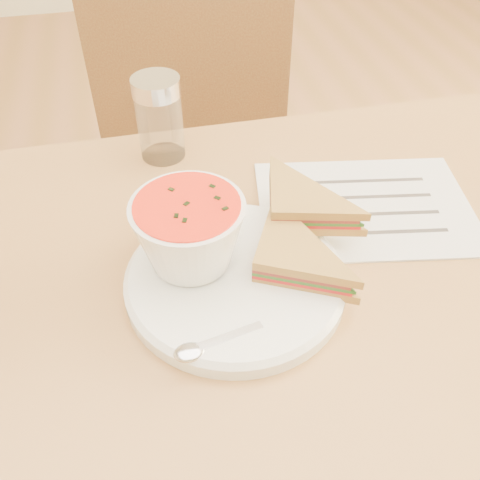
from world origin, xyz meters
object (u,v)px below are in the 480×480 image
object	(u,v)px
soup_bowl	(190,236)
plate	(235,280)
chair_far	(180,218)
condiment_shaker	(160,118)
dining_table	(271,438)

from	to	relation	value
soup_bowl	plate	bearing A→B (deg)	-34.32
chair_far	condiment_shaker	distance (m)	0.39
plate	soup_bowl	distance (m)	0.07
soup_bowl	condiment_shaker	world-z (taller)	condiment_shaker
condiment_shaker	soup_bowl	bearing A→B (deg)	-89.07
plate	chair_far	bearing A→B (deg)	92.71
dining_table	soup_bowl	distance (m)	0.45
chair_far	plate	size ratio (longest dim) A/B	3.79
dining_table	plate	distance (m)	0.39
dining_table	chair_far	size ratio (longest dim) A/B	1.07
plate	condiment_shaker	distance (m)	0.29
dining_table	soup_bowl	world-z (taller)	soup_bowl
plate	soup_bowl	world-z (taller)	soup_bowl
soup_bowl	condiment_shaker	distance (m)	0.25
dining_table	condiment_shaker	world-z (taller)	condiment_shaker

